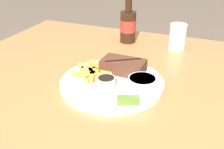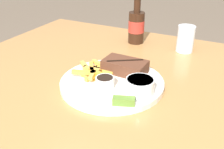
{
  "view_description": "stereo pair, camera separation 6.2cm",
  "coord_description": "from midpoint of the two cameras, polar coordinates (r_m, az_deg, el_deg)",
  "views": [
    {
      "loc": [
        0.25,
        -0.64,
        1.16
      ],
      "look_at": [
        0.0,
        0.0,
        0.8
      ],
      "focal_mm": 42.0,
      "sensor_mm": 36.0,
      "label": 1
    },
    {
      "loc": [
        0.31,
        -0.61,
        1.16
      ],
      "look_at": [
        0.0,
        0.0,
        0.8
      ],
      "focal_mm": 42.0,
      "sensor_mm": 36.0,
      "label": 2
    }
  ],
  "objects": [
    {
      "name": "dipping_sauce_cup",
      "position": [
        0.74,
        0.64,
        -1.6
      ],
      "size": [
        0.05,
        0.05,
        0.03
      ],
      "color": "silver",
      "rests_on": "dinner_plate"
    },
    {
      "name": "drinking_glass",
      "position": [
        1.07,
        17.35,
        7.41
      ],
      "size": [
        0.07,
        0.07,
        0.1
      ],
      "color": "silver",
      "rests_on": "dining_table"
    },
    {
      "name": "fork_utensil",
      "position": [
        0.8,
        -3.59,
        -0.71
      ],
      "size": [
        0.13,
        0.05,
        0.0
      ],
      "rotation": [
        0.0,
        0.0,
        6.57
      ],
      "color": "#B7B7BC",
      "rests_on": "dinner_plate"
    },
    {
      "name": "pickle_spear",
      "position": [
        0.67,
        5.23,
        -5.83
      ],
      "size": [
        0.06,
        0.04,
        0.02
      ],
      "color": "#567A2D",
      "rests_on": "dinner_plate"
    },
    {
      "name": "dinner_plate",
      "position": [
        0.79,
        2.26,
        -1.92
      ],
      "size": [
        0.31,
        0.31,
        0.02
      ],
      "color": "silver",
      "rests_on": "dining_table"
    },
    {
      "name": "dining_table",
      "position": [
        0.84,
        2.14,
        -7.54
      ],
      "size": [
        1.19,
        1.06,
        0.76
      ],
      "color": "#A87542",
      "rests_on": "ground_plane"
    },
    {
      "name": "coleslaw_cup",
      "position": [
        0.71,
        8.59,
        -2.46
      ],
      "size": [
        0.08,
        0.08,
        0.05
      ],
      "color": "white",
      "rests_on": "dinner_plate"
    },
    {
      "name": "fries_pile",
      "position": [
        0.82,
        -2.07,
        0.71
      ],
      "size": [
        0.14,
        0.12,
        0.02
      ],
      "color": "gold",
      "rests_on": "dinner_plate"
    },
    {
      "name": "beer_bottle",
      "position": [
        1.11,
        6.95,
        10.53
      ],
      "size": [
        0.07,
        0.07,
        0.21
      ],
      "color": "black",
      "rests_on": "dining_table"
    },
    {
      "name": "steak_portion",
      "position": [
        0.83,
        4.98,
        1.73
      ],
      "size": [
        0.14,
        0.08,
        0.04
      ],
      "color": "#512D1E",
      "rests_on": "dinner_plate"
    }
  ]
}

